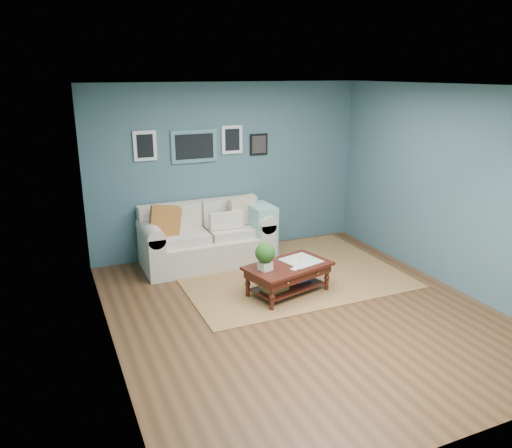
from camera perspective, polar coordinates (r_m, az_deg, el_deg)
room_shell at (r=5.86m, az=5.18°, el=2.26°), size 5.00×5.02×2.70m
area_rug at (r=7.41m, az=3.53°, el=-5.55°), size 3.14×2.51×0.01m
loveseat at (r=7.69m, az=-5.13°, el=-1.44°), size 2.00×0.91×1.03m
coffee_table at (r=6.58m, az=3.25°, el=-5.33°), size 1.24×0.90×0.78m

